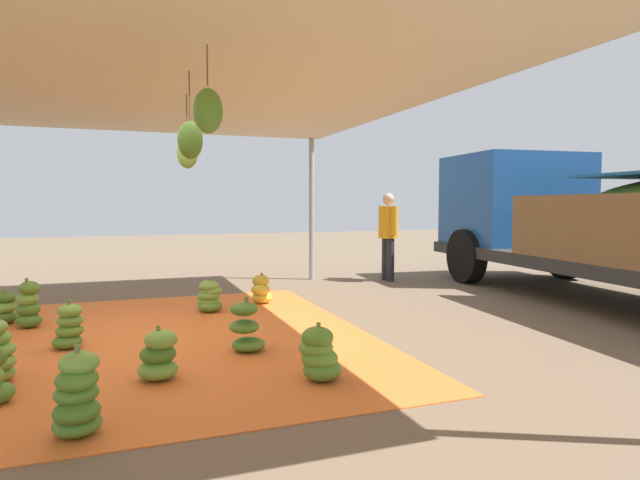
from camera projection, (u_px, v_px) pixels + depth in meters
name	position (u px, v px, depth m)	size (l,w,h in m)	color
ground_plane	(388.00, 321.00, 6.68)	(40.00, 40.00, 0.00)	brown
tarp_orange	(137.00, 341.00, 5.65)	(5.24, 4.93, 0.01)	orange
tent_canopy	(123.00, 83.00, 5.43)	(8.00, 7.00, 2.80)	#9EA0A5
banana_bunch_0	(159.00, 356.00, 4.41)	(0.40, 0.39, 0.45)	#6B9E38
banana_bunch_2	(261.00, 290.00, 7.76)	(0.46, 0.45, 0.46)	gold
banana_bunch_5	(209.00, 297.00, 7.19)	(0.46, 0.46, 0.47)	#518428
banana_bunch_6	(77.00, 397.00, 3.32)	(0.41, 0.41, 0.59)	#518428
banana_bunch_7	(69.00, 327.00, 5.37)	(0.41, 0.40, 0.50)	#518428
banana_bunch_8	(4.00, 309.00, 6.47)	(0.46, 0.45, 0.43)	#477523
banana_bunch_10	(319.00, 355.00, 4.39)	(0.47, 0.47, 0.48)	#518428
banana_bunch_11	(246.00, 329.00, 5.25)	(0.45, 0.47, 0.54)	#518428
banana_bunch_12	(29.00, 306.00, 6.25)	(0.38, 0.37, 0.59)	#477523
cargo_truck_main	(604.00, 220.00, 8.05)	(7.11, 3.00, 2.40)	#2D2D2D
worker_0	(388.00, 230.00, 10.09)	(0.61, 0.38, 1.68)	#26262D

